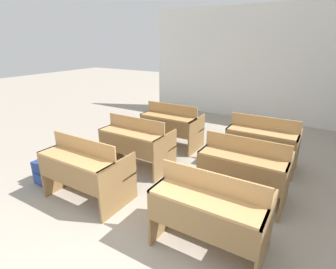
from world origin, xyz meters
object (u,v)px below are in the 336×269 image
bench_front_left (86,169)px  schoolbag (45,172)px  bench_second_right (244,168)px  bench_second_left (137,142)px  bench_third_left (172,125)px  bench_third_right (262,142)px  bench_front_right (210,211)px

bench_front_left → schoolbag: 0.96m
schoolbag → bench_second_right: bearing=23.1°
bench_front_left → schoolbag: size_ratio=3.13×
bench_second_left → bench_third_left: 1.16m
bench_third_left → bench_third_right: bearing=0.5°
bench_front_left → bench_third_right: same height
bench_front_right → bench_front_left: bearing=-179.9°
bench_front_left → bench_second_right: 2.20m
schoolbag → bench_third_left: bearing=68.1°
bench_front_left → bench_front_right: size_ratio=1.00×
bench_front_right → bench_second_left: same height
bench_front_right → bench_third_right: bearing=89.7°
bench_front_right → bench_second_left: 2.18m
bench_front_right → schoolbag: (-2.77, -0.04, -0.29)m
bench_third_right → schoolbag: bench_third_right is taller
bench_second_left → bench_third_left: same height
bench_third_right → bench_front_left: bearing=-128.8°
bench_front_left → bench_front_right: (1.85, 0.00, 0.00)m
bench_front_right → bench_second_left: (-1.85, 1.14, 0.00)m
bench_second_left → bench_front_left: bearing=-90.1°
bench_second_right → bench_front_right: bearing=-91.0°
bench_front_left → bench_second_left: (0.00, 1.15, 0.00)m
bench_front_right → bench_second_right: same height
bench_front_right → bench_third_right: size_ratio=1.00×
bench_second_left → schoolbag: 1.53m
bench_second_right → bench_third_right: (-0.01, 1.17, 0.00)m
bench_front_right → bench_third_right: same height
bench_front_left → bench_third_right: 2.98m
bench_front_left → bench_third_right: size_ratio=1.00×
bench_front_right → bench_third_right: 2.32m
bench_third_right → schoolbag: size_ratio=3.13×
bench_second_left → bench_third_right: same height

